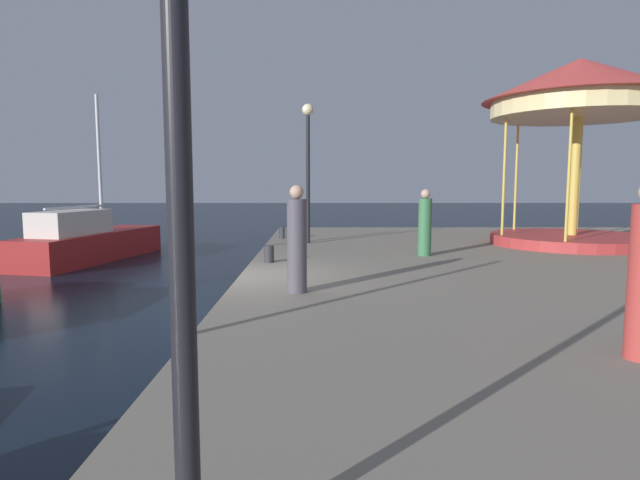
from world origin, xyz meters
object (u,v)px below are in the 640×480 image
Objects in this scene: sailboat_red at (88,241)px; lamp_post_mid_promenade at (308,149)px; carousel at (578,106)px; bollard_south at (269,254)px; person_by_the_water at (425,225)px; bollard_center at (288,233)px; bollard_north at (283,232)px; person_near_carousel at (297,242)px.

sailboat_red reaches higher than lamp_post_mid_promenade.
carousel is at bearing -3.28° from lamp_post_mid_promenade.
person_by_the_water is (3.94, 1.13, 0.61)m from bollard_south.
lamp_post_mid_promenade is 3.17m from bollard_center.
carousel reaches higher than bollard_north.
sailboat_red is 1.51× the size of lamp_post_mid_promenade.
bollard_center and bollard_north have the same top height.
lamp_post_mid_promenade is at bearing 176.72° from carousel.
person_near_carousel is (-8.15, -6.97, -3.30)m from carousel.
bollard_center is at bearing -4.74° from bollard_north.
sailboat_red reaches higher than bollard_north.
carousel is 11.22m from person_near_carousel.
bollard_south is at bearing -91.48° from bollard_center.
bollard_south is at bearing 103.13° from person_near_carousel.
bollard_center is at bearing -1.39° from sailboat_red.
person_by_the_water is at bearing -47.29° from bollard_north.
bollard_center is at bearing 117.30° from lamp_post_mid_promenade.
lamp_post_mid_promenade reaches higher than bollard_south.
person_near_carousel reaches higher than bollard_center.
bollard_north is (-0.03, 5.43, 0.00)m from bollard_south.
bollard_north is (-8.98, 1.89, -3.97)m from carousel.
bollard_center is (-0.73, 1.41, -2.74)m from lamp_post_mid_promenade.
bollard_north is at bearing -1.31° from sailboat_red.
person_by_the_water is at bearing 55.41° from person_near_carousel.
lamp_post_mid_promenade is 2.49× the size of person_by_the_water.
bollard_north is at bearing 168.12° from carousel.
sailboat_red is 3.76× the size of person_by_the_water.
person_near_carousel is at bearing -90.54° from lamp_post_mid_promenade.
person_near_carousel is (-0.07, -7.43, -2.07)m from lamp_post_mid_promenade.
bollard_south is (6.75, -5.58, 0.31)m from sailboat_red.
person_near_carousel is at bearing -139.48° from carousel.
sailboat_red reaches higher than bollard_center.
lamp_post_mid_promenade is at bearing 89.46° from person_near_carousel.
bollard_south is (-8.95, -3.54, -3.97)m from carousel.
lamp_post_mid_promenade is at bearing -11.72° from sailboat_red.
lamp_post_mid_promenade is 7.71m from person_near_carousel.
person_near_carousel reaches higher than person_by_the_water.
bollard_center is at bearing 131.56° from person_by_the_water.
lamp_post_mid_promenade is (-8.08, 0.46, -1.23)m from carousel.
person_by_the_water is 0.93× the size of person_near_carousel.
carousel is 3.24× the size of person_by_the_water.
carousel is 9.85m from bollard_center.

